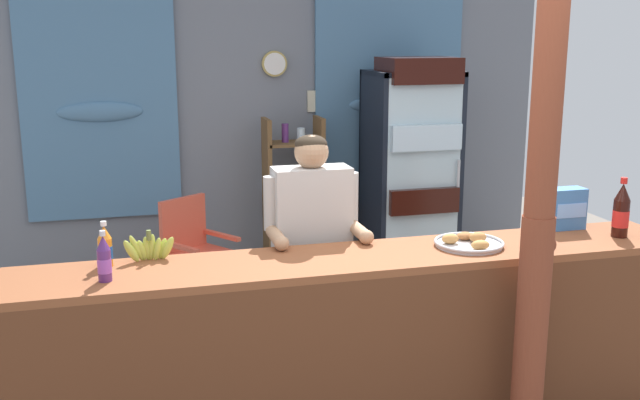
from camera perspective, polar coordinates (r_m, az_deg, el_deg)
The scene contains 15 objects.
ground_plane at distance 4.83m, azimuth 0.80°, elevation -12.46°, with size 8.03×8.03×0.00m, color slate.
back_wall_curtained at distance 6.26m, azimuth -4.04°, elevation 5.75°, with size 4.83×0.22×2.51m.
stall_counter at distance 3.78m, azimuth 3.97°, elevation -10.15°, with size 3.53×0.52×0.96m.
timber_post at distance 3.62m, azimuth 16.63°, elevation -2.02°, with size 0.18×0.16×2.44m.
drink_fridge at distance 6.06m, azimuth 7.13°, elevation 2.93°, with size 0.70×0.65×1.88m.
bottle_shelf_rack at distance 6.08m, azimuth -2.07°, elevation 0.14°, with size 0.48×0.28×1.39m.
plastic_lawn_chair at distance 5.58m, azimuth -9.71°, elevation -3.67°, with size 0.61×0.61×0.86m.
shopkeeper at distance 4.13m, azimuth -0.63°, elevation -2.64°, with size 0.54×0.42×1.52m.
soda_bottle_cola at distance 4.37m, azimuth 22.39°, elevation -0.85°, with size 0.09×0.09×0.33m.
soda_bottle_orange_soda at distance 3.70m, azimuth -16.39°, elevation -3.55°, with size 0.07×0.07×0.23m.
soda_bottle_grape_soda at distance 3.48m, azimuth -16.45°, elevation -4.49°, with size 0.06×0.06×0.24m.
soda_bottle_water at distance 3.98m, azimuth 17.05°, elevation -2.50°, with size 0.07×0.07×0.21m.
snack_box_biscuit at distance 4.45m, azimuth 18.60°, elevation -0.62°, with size 0.21×0.12×0.24m.
pastry_tray at distance 3.97m, azimuth 11.51°, elevation -3.25°, with size 0.37×0.37×0.07m.
banana_bunch at distance 3.75m, azimuth -13.17°, elevation -3.71°, with size 0.27×0.06×0.16m.
Camera 1 is at (-1.19, -2.96, 2.07)m, focal length 41.12 mm.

